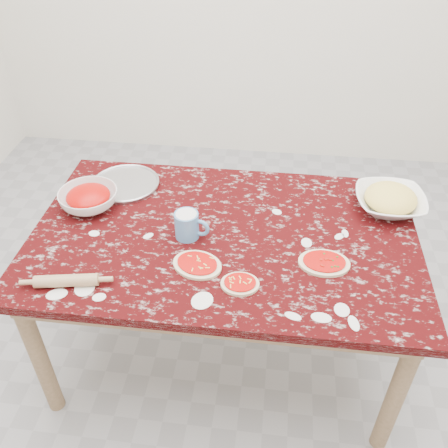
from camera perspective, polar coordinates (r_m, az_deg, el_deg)
ground at (r=2.56m, az=0.00°, el=-14.15°), size 4.00×4.00×0.00m
worktable at (r=2.07m, az=0.00°, el=-2.88°), size 1.60×1.00×0.75m
pizza_tray at (r=2.35m, az=-11.54°, el=4.64°), size 0.37×0.37×0.01m
sauce_bowl at (r=2.22m, az=-15.63°, el=2.83°), size 0.31×0.31×0.08m
cheese_bowl at (r=2.25m, az=18.93°, el=2.46°), size 0.32×0.32×0.07m
flour_mug at (r=1.97m, az=-4.28°, el=-0.11°), size 0.15×0.10×0.11m
pizza_left at (r=1.86m, az=-3.17°, el=-4.79°), size 0.23×0.21×0.02m
pizza_mid at (r=1.79m, az=1.89°, el=-7.04°), size 0.15×0.13×0.02m
pizza_right at (r=1.91m, az=11.70°, el=-4.48°), size 0.20×0.15×0.02m
rolling_pin at (r=1.87m, az=-18.06°, el=-6.37°), size 0.23×0.09×0.05m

